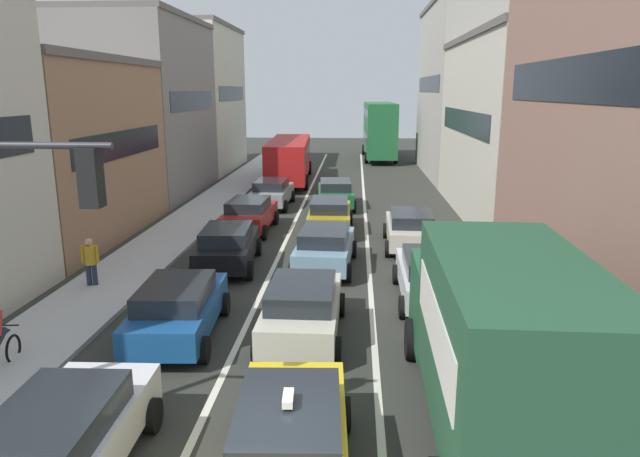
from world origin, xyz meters
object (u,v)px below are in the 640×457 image
at_px(bus_mid_queue_primary, 289,157).
at_px(sedan_centre_lane_second, 303,307).
at_px(sedan_left_lane_fifth, 272,192).
at_px(wagon_right_lane_far, 410,228).
at_px(removalist_box_truck, 497,333).
at_px(sedan_right_lane_behind_truck, 431,275).
at_px(taxi_centre_lane_front, 289,439).
at_px(pedestrian_mid_sidewalk, 90,260).
at_px(hatchback_centre_lane_third, 325,247).
at_px(wagon_left_lane_second, 178,308).
at_px(coupe_centre_lane_fourth, 330,214).
at_px(sedan_left_lane_front, 62,440).
at_px(sedan_left_lane_third, 228,245).
at_px(sedan_left_lane_fourth, 249,214).
at_px(bus_far_queue_secondary, 379,128).
at_px(sedan_centre_lane_fifth, 335,193).

bearing_deg(bus_mid_queue_primary, sedan_centre_lane_second, -175.54).
distance_m(sedan_left_lane_fifth, wagon_right_lane_far, 10.38).
bearing_deg(removalist_box_truck, sedan_left_lane_fifth, 19.61).
bearing_deg(wagon_right_lane_far, sedan_right_lane_behind_truck, -178.11).
distance_m(taxi_centre_lane_front, pedestrian_mid_sidewalk, 11.47).
distance_m(sedan_left_lane_fifth, sedan_right_lane_behind_truck, 15.47).
height_order(sedan_centre_lane_second, pedestrian_mid_sidewalk, pedestrian_mid_sidewalk).
height_order(hatchback_centre_lane_third, wagon_right_lane_far, same).
distance_m(wagon_left_lane_second, coupe_centre_lane_fourth, 11.97).
relative_size(removalist_box_truck, sedan_left_lane_front, 1.78).
xyz_separation_m(sedan_left_lane_front, bus_mid_queue_primary, (0.04, 31.16, 0.96)).
bearing_deg(removalist_box_truck, sedan_left_lane_third, 36.50).
height_order(sedan_centre_lane_second, coupe_centre_lane_fourth, same).
distance_m(removalist_box_truck, hatchback_centre_lane_third, 10.55).
bearing_deg(sedan_left_lane_fifth, removalist_box_truck, -159.66).
height_order(sedan_left_lane_fourth, sedan_right_lane_behind_truck, same).
distance_m(removalist_box_truck, bus_far_queue_secondary, 43.25).
bearing_deg(sedan_right_lane_behind_truck, bus_mid_queue_primary, 17.03).
xyz_separation_m(sedan_left_lane_front, sedan_right_lane_behind_truck, (6.85, 8.70, 0.00)).
height_order(sedan_left_lane_front, coupe_centre_lane_fourth, same).
height_order(sedan_left_lane_third, sedan_left_lane_fourth, same).
distance_m(hatchback_centre_lane_third, sedan_left_lane_third, 3.46).
xyz_separation_m(sedan_left_lane_third, sedan_right_lane_behind_truck, (6.78, -2.97, 0.00)).
relative_size(removalist_box_truck, sedan_left_lane_third, 1.76).
xyz_separation_m(wagon_right_lane_far, bus_far_queue_secondary, (-0.11, 30.41, 2.03)).
bearing_deg(sedan_left_lane_fifth, taxi_centre_lane_front, -169.43).
relative_size(sedan_left_lane_front, sedan_right_lane_behind_truck, 1.01).
height_order(wagon_left_lane_second, sedan_right_lane_behind_truck, same).
xyz_separation_m(hatchback_centre_lane_third, pedestrian_mid_sidewalk, (-7.25, -2.63, 0.15)).
distance_m(sedan_left_lane_third, sedan_left_lane_fifth, 10.94).
xyz_separation_m(hatchback_centre_lane_third, coupe_centre_lane_fourth, (-0.08, 5.44, 0.00)).
bearing_deg(sedan_left_lane_front, coupe_centre_lane_fourth, -12.88).
height_order(bus_mid_queue_primary, pedestrian_mid_sidewalk, bus_mid_queue_primary).
bearing_deg(hatchback_centre_lane_third, bus_far_queue_secondary, -2.29).
relative_size(coupe_centre_lane_fourth, bus_far_queue_secondary, 0.41).
bearing_deg(sedan_centre_lane_second, sedan_centre_lane_fifth, -0.29).
distance_m(sedan_centre_lane_fifth, bus_mid_queue_primary, 9.23).
distance_m(taxi_centre_lane_front, wagon_right_lane_far, 14.79).
bearing_deg(pedestrian_mid_sidewalk, bus_far_queue_secondary, 152.24).
distance_m(sedan_left_lane_front, sedan_right_lane_behind_truck, 11.07).
bearing_deg(sedan_left_lane_third, pedestrian_mid_sidewalk, 120.51).
relative_size(coupe_centre_lane_fourth, bus_mid_queue_primary, 0.41).
relative_size(taxi_centre_lane_front, hatchback_centre_lane_third, 1.00).
bearing_deg(sedan_left_lane_third, removalist_box_truck, -148.24).
distance_m(sedan_centre_lane_second, bus_far_queue_secondary, 39.41).
bearing_deg(wagon_right_lane_far, removalist_box_truck, -177.42).
xyz_separation_m(sedan_left_lane_front, sedan_left_lane_third, (0.06, 11.67, 0.00)).
xyz_separation_m(sedan_centre_lane_second, pedestrian_mid_sidewalk, (-6.99, 3.20, 0.15)).
distance_m(wagon_left_lane_second, pedestrian_mid_sidewalk, 5.15).
xyz_separation_m(wagon_left_lane_second, coupe_centre_lane_fourth, (3.33, 11.50, 0.00)).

